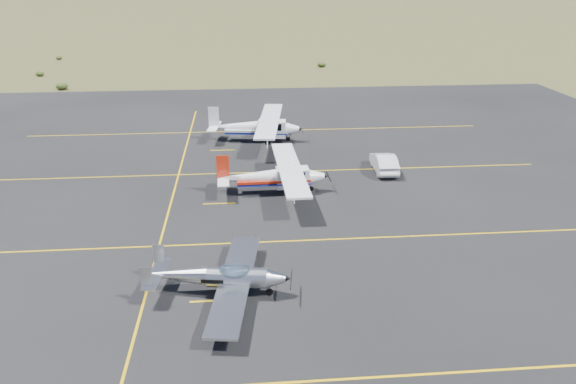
# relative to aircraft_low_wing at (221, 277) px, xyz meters

# --- Properties ---
(ground) EXTENTS (1600.00, 1600.00, 0.00)m
(ground) POSITION_rel_aircraft_low_wing_xyz_m (2.61, 2.97, -0.90)
(ground) COLOR #383D1C
(ground) RESTS_ON ground
(apron) EXTENTS (72.00, 72.00, 0.02)m
(apron) POSITION_rel_aircraft_low_wing_xyz_m (2.61, 9.97, -0.90)
(apron) COLOR black
(apron) RESTS_ON ground
(aircraft_low_wing) EXTENTS (6.25, 8.65, 1.87)m
(aircraft_low_wing) POSITION_rel_aircraft_low_wing_xyz_m (0.00, 0.00, 0.00)
(aircraft_low_wing) COLOR silver
(aircraft_low_wing) RESTS_ON apron
(aircraft_cessna) EXTENTS (6.25, 10.44, 2.65)m
(aircraft_cessna) POSITION_rel_aircraft_low_wing_xyz_m (3.10, 11.99, 0.28)
(aircraft_cessna) COLOR white
(aircraft_cessna) RESTS_ON apron
(aircraft_plain) EXTENTS (6.94, 11.49, 2.90)m
(aircraft_plain) POSITION_rel_aircraft_low_wing_xyz_m (2.37, 23.78, 0.39)
(aircraft_plain) COLOR white
(aircraft_plain) RESTS_ON apron
(sedan) EXTENTS (1.58, 4.11, 1.34)m
(sedan) POSITION_rel_aircraft_low_wing_xyz_m (11.24, 15.42, -0.22)
(sedan) COLOR silver
(sedan) RESTS_ON apron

